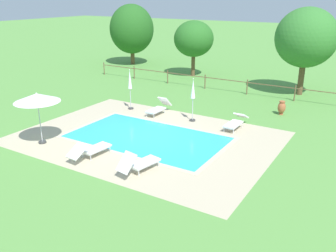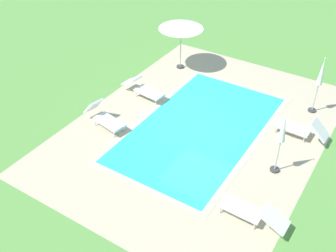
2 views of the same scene
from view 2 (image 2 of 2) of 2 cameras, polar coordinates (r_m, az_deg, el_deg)
ground_plane at (r=15.80m, az=4.42°, el=-0.27°), size 160.00×160.00×0.00m
pool_deck_paving at (r=15.80m, az=4.42°, el=-0.26°), size 12.06×8.88×0.01m
swimming_pool_water at (r=15.79m, az=4.42°, el=-0.26°), size 7.38×4.21×0.01m
pool_coping_rim at (r=15.79m, az=4.42°, el=-0.25°), size 7.86×4.69×0.01m
sun_lounger_north_near_steps at (r=15.88m, az=18.05°, el=-0.32°), size 0.64×1.96×0.91m
sun_lounger_north_mid at (r=17.48m, az=-3.37°, el=5.21°), size 0.81×2.10×0.76m
sun_lounger_north_far at (r=12.40m, az=11.53°, el=-11.70°), size 0.65×2.09×0.71m
sun_lounger_north_end at (r=15.84m, az=-8.89°, el=1.20°), size 0.94×1.96×0.97m
patio_umbrella_open_foreground at (r=18.92m, az=1.85°, el=14.02°), size 2.06×2.06×2.43m
patio_umbrella_closed_row_west at (r=16.89m, az=20.59°, el=6.44°), size 0.32×0.32×2.44m
patio_umbrella_closed_row_mid_west at (r=13.38m, az=15.72°, el=-1.04°), size 0.32×0.32×2.39m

